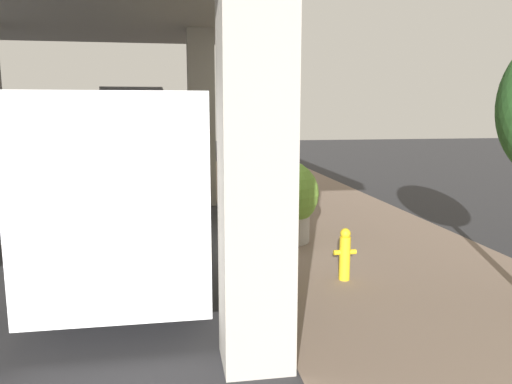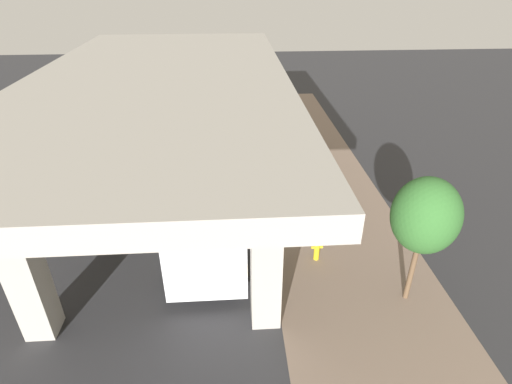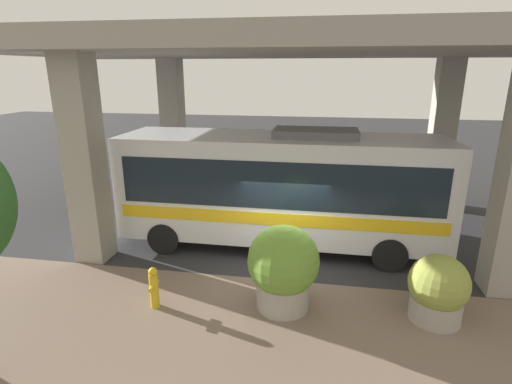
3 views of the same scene
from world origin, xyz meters
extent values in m
plane|color=#2D2D30|center=(0.00, 0.00, 0.00)|extent=(80.00, 80.00, 0.00)
cube|color=#7A6656|center=(-3.00, 0.00, 0.01)|extent=(6.00, 40.00, 0.02)
cube|color=#9E998E|center=(0.50, 5.73, 3.00)|extent=(0.90, 0.90, 6.01)
cube|color=#9E998E|center=(7.50, -5.73, 3.00)|extent=(0.90, 0.90, 6.01)
cube|color=#9E998E|center=(7.50, 5.73, 3.00)|extent=(0.90, 0.90, 6.01)
cube|color=#9E998E|center=(4.00, 0.00, 6.31)|extent=(9.40, 19.45, 0.60)
cube|color=silver|center=(2.38, 0.25, 2.02)|extent=(2.68, 10.03, 3.15)
cube|color=#19232D|center=(2.38, 0.25, 2.40)|extent=(2.72, 9.23, 1.39)
cube|color=yellow|center=(2.38, 0.25, 1.39)|extent=(2.72, 9.53, 0.38)
cube|color=slate|center=(2.38, -0.76, 3.72)|extent=(1.34, 2.51, 0.24)
cylinder|color=black|center=(1.12, 3.76, 0.50)|extent=(0.28, 1.00, 1.00)
cylinder|color=black|center=(3.64, 3.76, 0.50)|extent=(0.28, 1.00, 1.00)
cylinder|color=black|center=(1.12, -3.01, 0.50)|extent=(0.28, 1.00, 1.00)
cylinder|color=black|center=(3.64, -3.01, 0.50)|extent=(0.28, 1.00, 1.00)
cylinder|color=gold|center=(-1.76, 2.84, 0.45)|extent=(0.22, 0.22, 0.89)
sphere|color=gold|center=(-1.76, 2.84, 0.96)|extent=(0.21, 0.21, 0.21)
cylinder|color=gold|center=(-1.92, 2.84, 0.58)|extent=(0.13, 0.10, 0.10)
cylinder|color=gold|center=(-1.60, 2.84, 0.58)|extent=(0.13, 0.10, 0.10)
cylinder|color=#9E998E|center=(-1.24, -0.21, 0.39)|extent=(1.27, 1.27, 0.78)
sphere|color=olive|center=(-1.24, -0.21, 1.25)|extent=(1.70, 1.70, 1.70)
sphere|color=#BF334C|center=(-1.09, -0.33, 0.96)|extent=(0.44, 0.44, 0.44)
cylinder|color=#9E998E|center=(-1.17, -3.71, 0.29)|extent=(1.14, 1.14, 0.58)
sphere|color=olive|center=(-1.17, -3.71, 0.95)|extent=(1.33, 1.33, 1.33)
sphere|color=orange|center=(-1.03, -3.83, 0.74)|extent=(0.40, 0.40, 0.40)
camera|label=1|loc=(1.53, 11.88, 3.37)|focal=35.00mm
camera|label=2|loc=(1.42, 14.99, 10.10)|focal=28.00mm
camera|label=3|loc=(-9.70, -1.00, 5.55)|focal=28.00mm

